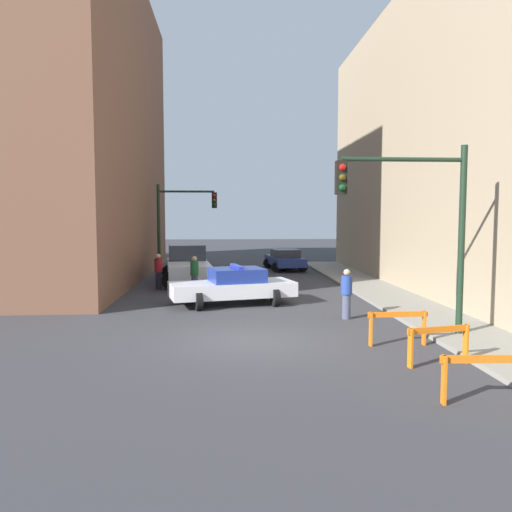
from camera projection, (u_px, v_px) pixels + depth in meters
The scene contains 14 objects.
ground_plane at pixel (249, 341), 13.56m from camera, with size 120.00×120.00×0.00m, color #38383D.
sidewalk_right at pixel (470, 335), 13.95m from camera, with size 2.40×44.00×0.12m.
building_corner_left at pixel (6, 127), 26.08m from camera, with size 14.00×20.00×16.12m.
traffic_light_near at pixel (421, 211), 13.62m from camera, with size 3.64×0.35×5.20m.
traffic_light_far at pixel (178, 216), 28.66m from camera, with size 3.44×0.35×5.20m.
police_car at pixel (233, 286), 19.10m from camera, with size 5.00×3.03×1.52m.
white_truck at pixel (188, 265), 25.30m from camera, with size 3.06×5.60×1.90m.
parked_car_near at pixel (285, 259), 31.57m from camera, with size 2.56×4.46×1.31m.
pedestrian_crossing at pixel (195, 274), 21.66m from camera, with size 0.41×0.41×1.66m.
pedestrian_corner at pixel (158, 271), 23.00m from camera, with size 0.44×0.44×1.66m.
pedestrian_sidewalk at pixel (347, 293), 16.39m from camera, with size 0.41×0.41×1.66m.
barrier_front at pixel (484, 371), 8.95m from camera, with size 1.60×0.24×0.90m.
barrier_mid at pixel (439, 339), 11.29m from camera, with size 1.58×0.45×0.90m.
barrier_back at pixel (398, 322), 13.03m from camera, with size 1.60×0.20×0.90m.
Camera 1 is at (-0.65, -13.32, 3.39)m, focal length 35.00 mm.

